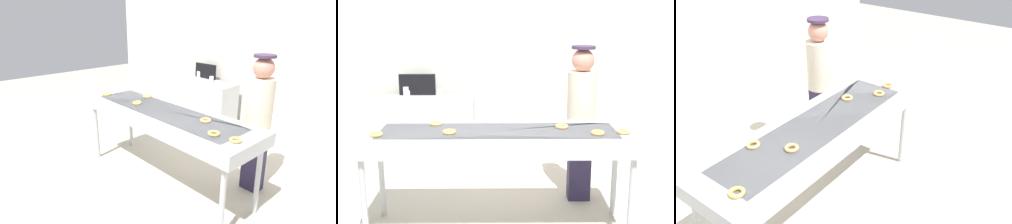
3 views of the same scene
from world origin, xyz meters
TOP-DOWN VIEW (x-y plane):
  - ground_plane at (0.00, 0.00)m, footprint 16.00×16.00m
  - back_wall at (0.00, 2.32)m, footprint 8.00×0.12m
  - fryer_conveyor at (0.00, 0.00)m, footprint 2.56×0.78m
  - glazed_donut_0 at (0.60, 0.09)m, footprint 0.15×0.15m
  - glazed_donut_1 at (1.13, -0.10)m, footprint 0.16×0.16m
  - glazed_donut_2 at (0.90, -0.13)m, footprint 0.17×0.17m
  - glazed_donut_3 at (-0.44, -0.08)m, footprint 0.17×0.17m
  - glazed_donut_4 at (-0.60, 0.22)m, footprint 0.16×0.16m
  - glazed_donut_5 at (-1.08, -0.15)m, footprint 0.17×0.17m
  - worker_baker at (0.89, 0.71)m, footprint 0.31×0.31m
  - prep_counter at (-1.10, 1.87)m, footprint 1.55×0.51m
  - paper_cup_0 at (-1.18, 1.75)m, footprint 0.08×0.08m
  - paper_cup_1 at (-1.25, 2.05)m, footprint 0.08×0.08m
  - paper_cup_2 at (-0.77, 1.86)m, footprint 0.08×0.08m
  - menu_display at (-1.10, 2.07)m, footprint 0.49×0.04m

SIDE VIEW (x-z plane):
  - ground_plane at x=0.00m, z-range 0.00..0.00m
  - prep_counter at x=-1.10m, z-range 0.00..0.91m
  - fryer_conveyor at x=0.00m, z-range 0.41..1.41m
  - worker_baker at x=0.89m, z-range 0.10..1.80m
  - paper_cup_0 at x=-1.18m, z-range 0.91..1.03m
  - paper_cup_1 at x=-1.25m, z-range 0.91..1.03m
  - paper_cup_2 at x=-0.77m, z-range 0.91..1.03m
  - glazed_donut_0 at x=0.60m, z-range 0.99..1.02m
  - glazed_donut_1 at x=1.13m, z-range 0.99..1.02m
  - glazed_donut_2 at x=0.90m, z-range 0.99..1.02m
  - glazed_donut_3 at x=-0.44m, z-range 0.99..1.02m
  - glazed_donut_4 at x=-0.60m, z-range 0.99..1.02m
  - glazed_donut_5 at x=-1.08m, z-range 0.99..1.02m
  - menu_display at x=-1.10m, z-range 0.91..1.19m
  - back_wall at x=0.00m, z-range 0.00..3.31m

